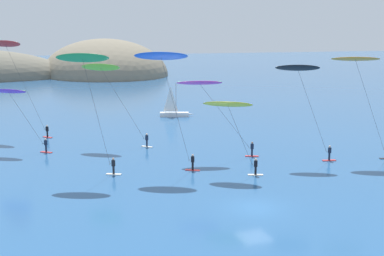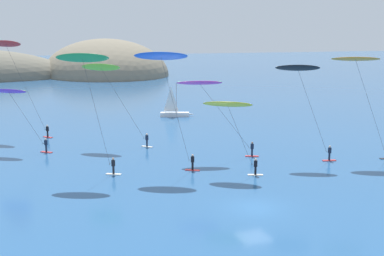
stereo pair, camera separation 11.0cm
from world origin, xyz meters
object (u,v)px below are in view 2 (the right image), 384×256
Objects in this scene: kitesurfer_purple at (12,97)px; kitesurfer_blue at (163,64)px; kitesurfer_green at (85,67)px; kitesurfer_red at (9,52)px; kitesurfer_lime at (104,73)px; sailboat_near at (176,113)px; kitesurfer_black at (301,76)px; kitesurfer_yellow at (230,109)px; kitesurfer_orange at (358,66)px; kitesurfer_magenta at (204,89)px.

kitesurfer_blue is at bearing -44.11° from kitesurfer_purple.
kitesurfer_red is at bearing 107.06° from kitesurfer_green.
kitesurfer_lime is 13.02m from kitesurfer_green.
kitesurfer_blue is 1.60× the size of kitesurfer_purple.
sailboat_near is 0.49× the size of kitesurfer_green.
kitesurfer_red reaches higher than kitesurfer_black.
kitesurfer_lime reaches higher than kitesurfer_yellow.
kitesurfer_orange is at bearing -11.41° from kitesurfer_black.
kitesurfer_lime is 19.37m from kitesurfer_yellow.
kitesurfer_red is 1.22× the size of kitesurfer_black.
kitesurfer_blue reaches higher than kitesurfer_yellow.
kitesurfer_red reaches higher than kitesurfer_green.
kitesurfer_blue is (14.41, -23.72, -0.57)m from kitesurfer_red.
kitesurfer_yellow is at bearing -99.30° from sailboat_near.
kitesurfer_lime is 0.90× the size of kitesurfer_orange.
kitesurfer_blue is 7.52m from kitesurfer_green.
kitesurfer_magenta is 10.43m from kitesurfer_black.
kitesurfer_orange is (35.50, -16.37, 3.77)m from kitesurfer_purple.
kitesurfer_lime is at bearing 118.64° from kitesurfer_yellow.
kitesurfer_red is 1.07× the size of kitesurfer_blue.
kitesurfer_lime is at bearing 104.92° from kitesurfer_blue.
kitesurfer_green reaches higher than kitesurfer_black.
kitesurfer_red is 1.14× the size of kitesurfer_orange.
kitesurfer_lime is 0.85× the size of kitesurfer_blue.
sailboat_near is 0.80× the size of kitesurfer_yellow.
kitesurfer_orange reaches higher than kitesurfer_purple.
kitesurfer_lime is at bearing -130.52° from sailboat_near.
kitesurfer_orange is at bearing -36.37° from kitesurfer_red.
kitesurfer_yellow is at bearing -53.63° from kitesurfer_red.
kitesurfer_yellow is 26.46m from kitesurfer_purple.
kitesurfer_green is at bearing 172.28° from kitesurfer_blue.
kitesurfer_lime is 1.38× the size of kitesurfer_yellow.
kitesurfer_blue is at bearing 148.02° from kitesurfer_yellow.
kitesurfer_purple is (0.12, -9.86, -4.89)m from kitesurfer_red.
kitesurfer_lime reaches higher than kitesurfer_magenta.
kitesurfer_blue is at bearing -7.72° from kitesurfer_green.
kitesurfer_lime is at bearing 147.39° from kitesurfer_orange.
kitesurfer_magenta is 1.23× the size of kitesurfer_yellow.
kitesurfer_red is 23.77m from kitesurfer_green.
sailboat_near is at bearing 69.84° from kitesurfer_blue.
kitesurfer_lime is 11.04m from kitesurfer_purple.
kitesurfer_lime reaches higher than sailboat_near.
kitesurfer_orange reaches higher than kitesurfer_yellow.
kitesurfer_magenta is 0.86× the size of kitesurfer_black.
sailboat_near is 0.65× the size of kitesurfer_magenta.
kitesurfer_red is at bearing 136.27° from kitesurfer_lime.
kitesurfer_magenta is 7.01m from kitesurfer_yellow.
kitesurfer_lime is 0.85× the size of kitesurfer_green.
kitesurfer_yellow is 0.70× the size of kitesurfer_black.
kitesurfer_magenta reaches higher than sailboat_near.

